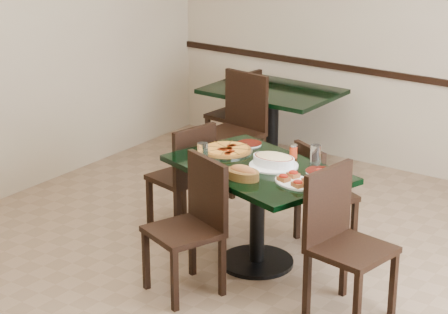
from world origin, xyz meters
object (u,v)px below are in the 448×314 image
Objects in this scene: chair_near at (194,218)px; chair_right at (341,234)px; main_table at (258,191)px; back_chair_left at (239,110)px; lasagna_casserole at (274,160)px; chair_far at (319,190)px; back_table at (272,113)px; chair_left at (186,172)px; bread_basket at (243,173)px; pepperoni_pizza at (227,150)px; back_chair_near at (237,123)px; bruschetta_platter at (296,180)px.

chair_near is 0.99m from chair_right.
main_table is 2.34m from back_chair_left.
chair_far is at bearing 75.68° from lasagna_casserole.
back_table is at bearing -19.66° from chair_far.
main_table is 1.65× the size of chair_left.
chair_far is 0.92× the size of back_chair_left.
main_table is 0.34m from bread_basket.
back_chair_left is 2.37m from lasagna_casserole.
pepperoni_pizza is (0.68, -1.71, 0.24)m from back_table.
chair_right reaches higher than chair_far.
back_chair_near is 2.62× the size of bruschetta_platter.
chair_near is 2.03m from back_chair_near.
chair_right is at bearing 0.27° from bruschetta_platter.
chair_far is 2.29× the size of lasagna_casserole.
back_chair_near is at bearing 153.93° from bruschetta_platter.
lasagna_casserole is 0.90× the size of bruschetta_platter.
chair_left is at bearing 171.09° from pepperoni_pizza.
back_table is 3.09× the size of bruschetta_platter.
chair_far is at bearing 123.03° from chair_left.
chair_far is 0.86× the size of chair_near.
lasagna_casserole is at bearing 94.19° from chair_left.
back_table is 1.23× the size of chair_right.
main_table is 0.25m from lasagna_casserole.
main_table is 0.85m from chair_right.
chair_left is 3.66× the size of bread_basket.
bread_basket reaches higher than lasagna_casserole.
chair_far is 2.07m from back_chair_left.
lasagna_casserole reaches higher than chair_far.
main_table is 4.13× the size of lasagna_casserole.
chair_right reaches higher than bread_basket.
back_chair_near is 2.90× the size of lasagna_casserole.
bread_basket reaches higher than main_table.
chair_right reaches higher than chair_left.
bruschetta_platter is at bearing 59.39° from chair_near.
back_chair_left is 2.25× the size of bruschetta_platter.
chair_left is at bearing 151.57° from bread_basket.
chair_near is 1.07× the size of chair_left.
chair_far is (1.23, -1.27, -0.09)m from back_table.
back_chair_left reaches higher than bruschetta_platter.
chair_right is 1.12× the size of back_chair_left.
chair_near is 2.67× the size of lasagna_casserole.
back_table is 2.44m from bruschetta_platter.
bread_basket is (1.09, -2.09, 0.27)m from back_table.
main_table is 2.11m from back_table.
chair_near is 2.74m from back_chair_left.
lasagna_casserole is at bearing -56.64° from back_table.
back_chair_left is at bearing 138.31° from chair_near.
chair_right is 2.39m from back_chair_near.
chair_near reaches higher than back_table.
back_chair_left is 2.24× the size of pepperoni_pizza.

